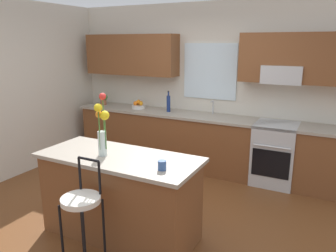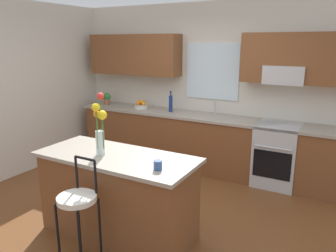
{
  "view_description": "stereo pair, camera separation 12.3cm",
  "coord_description": "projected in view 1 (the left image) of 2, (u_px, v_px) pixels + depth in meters",
  "views": [
    {
      "loc": [
        1.88,
        -3.15,
        2.07
      ],
      "look_at": [
        -0.03,
        0.55,
        1.0
      ],
      "focal_mm": 35.03,
      "sensor_mm": 36.0,
      "label": 1
    },
    {
      "loc": [
        1.99,
        -3.09,
        2.07
      ],
      "look_at": [
        -0.03,
        0.55,
        1.0
      ],
      "focal_mm": 35.03,
      "sensor_mm": 36.0,
      "label": 2
    }
  ],
  "objects": [
    {
      "name": "ground_plane",
      "position": [
        150.0,
        214.0,
        4.06
      ],
      "size": [
        14.0,
        14.0,
        0.0
      ],
      "primitive_type": "plane",
      "color": "brown"
    },
    {
      "name": "mug_ceramic",
      "position": [
        162.0,
        165.0,
        3.03
      ],
      "size": [
        0.08,
        0.08,
        0.09
      ],
      "primitive_type": "cylinder",
      "color": "#33518C",
      "rests_on": "kitchen_island"
    },
    {
      "name": "counter_run",
      "position": [
        202.0,
        142.0,
        5.41
      ],
      "size": [
        4.56,
        0.64,
        0.92
      ],
      "color": "brown",
      "rests_on": "ground"
    },
    {
      "name": "sink_faucet",
      "position": [
        213.0,
        106.0,
        5.33
      ],
      "size": [
        0.02,
        0.13,
        0.23
      ],
      "color": "#B7BABC",
      "rests_on": "counter_run"
    },
    {
      "name": "wall_left",
      "position": [
        17.0,
        89.0,
        5.12
      ],
      "size": [
        0.12,
        4.6,
        2.7
      ],
      "primitive_type": "cube",
      "color": "beige",
      "rests_on": "ground"
    },
    {
      "name": "fruit_bowl_oranges",
      "position": [
        139.0,
        105.0,
        5.83
      ],
      "size": [
        0.24,
        0.24,
        0.16
      ],
      "color": "silver",
      "rests_on": "counter_run"
    },
    {
      "name": "kitchen_island",
      "position": [
        120.0,
        196.0,
        3.53
      ],
      "size": [
        1.73,
        0.75,
        0.92
      ],
      "color": "brown",
      "rests_on": "ground"
    },
    {
      "name": "back_wall_assembly",
      "position": [
        211.0,
        77.0,
        5.38
      ],
      "size": [
        5.6,
        0.5,
        2.7
      ],
      "color": "beige",
      "rests_on": "ground"
    },
    {
      "name": "oven_range",
      "position": [
        274.0,
        154.0,
        4.87
      ],
      "size": [
        0.6,
        0.64,
        0.92
      ],
      "color": "#B7BABC",
      "rests_on": "ground"
    },
    {
      "name": "bar_stool_near",
      "position": [
        82.0,
        204.0,
        2.98
      ],
      "size": [
        0.36,
        0.36,
        1.04
      ],
      "color": "black",
      "rests_on": "ground"
    },
    {
      "name": "potted_plant_small",
      "position": [
        103.0,
        98.0,
        6.15
      ],
      "size": [
        0.19,
        0.13,
        0.22
      ],
      "color": "#9E5B3D",
      "rests_on": "counter_run"
    },
    {
      "name": "bottle_olive_oil",
      "position": [
        168.0,
        103.0,
        5.53
      ],
      "size": [
        0.06,
        0.06,
        0.36
      ],
      "color": "navy",
      "rests_on": "counter_run"
    },
    {
      "name": "flower_vase",
      "position": [
        102.0,
        127.0,
        3.34
      ],
      "size": [
        0.16,
        0.17,
        0.65
      ],
      "color": "silver",
      "rests_on": "kitchen_island"
    }
  ]
}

